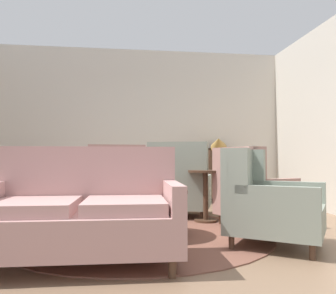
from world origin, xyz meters
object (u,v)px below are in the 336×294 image
(coffee_table, at_px, (148,199))
(settee, at_px, (82,214))
(porcelain_vase, at_px, (151,179))
(gramophone, at_px, (218,145))
(armchair_near_window, at_px, (115,188))
(armchair_far_left, at_px, (267,204))
(armchair_back_corner, at_px, (250,193))
(side_table, at_px, (206,191))
(armchair_foreground_right, at_px, (180,187))
(sideboard, at_px, (214,177))

(coffee_table, distance_m, settee, 1.10)
(porcelain_vase, relative_size, gramophone, 0.61)
(armchair_near_window, bearing_deg, armchair_far_left, 124.49)
(armchair_near_window, height_order, gramophone, gramophone)
(armchair_back_corner, xyz_separation_m, side_table, (-0.49, 0.39, -0.01))
(armchair_near_window, xyz_separation_m, armchair_foreground_right, (0.97, -0.03, 0.01))
(coffee_table, height_order, porcelain_vase, porcelain_vase)
(porcelain_vase, distance_m, sideboard, 3.29)
(porcelain_vase, xyz_separation_m, armchair_back_corner, (1.30, 0.43, -0.22))
(armchair_near_window, distance_m, side_table, 1.34)
(armchair_near_window, relative_size, armchair_back_corner, 1.05)
(coffee_table, bearing_deg, porcelain_vase, -54.95)
(armchair_foreground_right, height_order, gramophone, gramophone)
(armchair_back_corner, bearing_deg, settee, 104.69)
(porcelain_vase, height_order, armchair_foreground_right, armchair_foreground_right)
(armchair_back_corner, xyz_separation_m, sideboard, (0.21, 2.49, 0.07))
(armchair_far_left, bearing_deg, sideboard, 28.37)
(coffee_table, xyz_separation_m, porcelain_vase, (0.03, -0.04, 0.22))
(coffee_table, distance_m, porcelain_vase, 0.23)
(coffee_table, relative_size, porcelain_vase, 2.92)
(settee, xyz_separation_m, gramophone, (2.20, 3.70, 0.73))
(porcelain_vase, xyz_separation_m, gramophone, (1.56, 2.84, 0.48))
(armchair_foreground_right, height_order, sideboard, armchair_foreground_right)
(coffee_table, height_order, settee, settee)
(porcelain_vase, height_order, armchair_back_corner, armchair_back_corner)
(settee, bearing_deg, porcelain_vase, 54.72)
(porcelain_vase, height_order, armchair_far_left, armchair_far_left)
(coffee_table, xyz_separation_m, armchair_near_window, (-0.40, 1.27, 0.01))
(armchair_near_window, height_order, sideboard, sideboard)
(porcelain_vase, relative_size, armchair_far_left, 0.26)
(armchair_near_window, height_order, armchair_back_corner, armchair_near_window)
(coffee_table, bearing_deg, armchair_near_window, 107.27)
(coffee_table, relative_size, sideboard, 0.81)
(side_table, bearing_deg, coffee_table, -137.20)
(armchair_back_corner, bearing_deg, coffee_table, 87.42)
(porcelain_vase, distance_m, side_table, 1.18)
(porcelain_vase, bearing_deg, coffee_table, 125.05)
(armchair_far_left, relative_size, side_table, 1.65)
(armchair_foreground_right, height_order, side_table, armchair_foreground_right)
(porcelain_vase, relative_size, armchair_near_window, 0.29)
(settee, xyz_separation_m, sideboard, (2.16, 3.79, 0.10))
(armchair_far_left, xyz_separation_m, sideboard, (0.38, 3.41, 0.09))
(coffee_table, xyz_separation_m, armchair_back_corner, (1.33, 0.39, 0.01))
(settee, relative_size, side_table, 2.30)
(armchair_foreground_right, relative_size, sideboard, 1.02)
(side_table, bearing_deg, gramophone, 69.78)
(coffee_table, bearing_deg, settee, -124.27)
(settee, distance_m, gramophone, 4.37)
(armchair_near_window, bearing_deg, settee, 77.90)
(armchair_back_corner, height_order, gramophone, gramophone)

